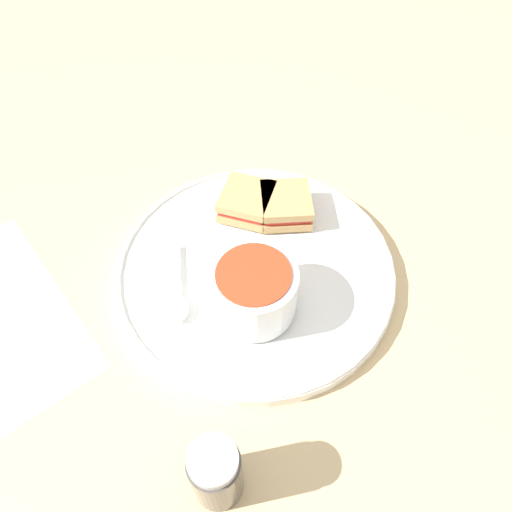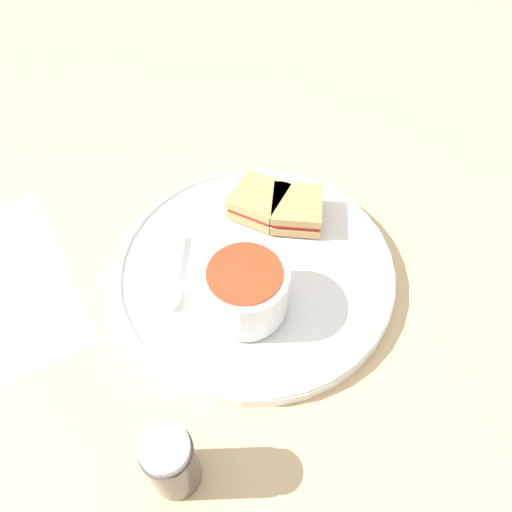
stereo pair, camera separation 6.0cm
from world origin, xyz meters
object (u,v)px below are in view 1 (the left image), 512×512
Objects in this scene: soup_bowl at (254,290)px; sandwich_half_near at (286,205)px; salt_shaker at (216,473)px; spoon at (179,303)px; sandwich_half_far at (247,202)px.

soup_bowl is 1.08× the size of sandwich_half_near.
soup_bowl is 1.03× the size of salt_shaker.
soup_bowl is at bearing 82.75° from spoon.
sandwich_half_near is 0.05m from sandwich_half_far.
salt_shaker is (-0.18, -0.06, -0.01)m from soup_bowl.
salt_shaker is at bearing -161.01° from soup_bowl.
sandwich_half_near is 0.34m from salt_shaker.
spoon is at bearing 44.63° from salt_shaker.
sandwich_half_near is (0.19, -0.04, 0.01)m from spoon.
sandwich_half_near is 0.95× the size of salt_shaker.
sandwich_half_near is at bearing -68.29° from sandwich_half_far.
sandwich_half_far is at bearing 24.95° from salt_shaker.
soup_bowl reaches higher than sandwich_half_far.
sandwich_half_near is at bearing 12.60° from soup_bowl.
soup_bowl is 0.09m from spoon.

